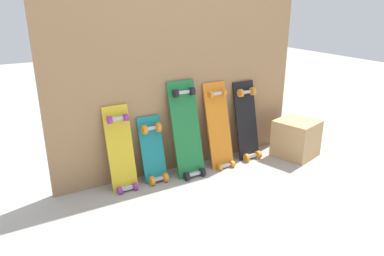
% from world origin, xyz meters
% --- Properties ---
extents(ground_plane, '(12.00, 12.00, 0.00)m').
position_xyz_m(ground_plane, '(0.00, 0.00, 0.00)').
color(ground_plane, '#9E9991').
extents(plywood_wall_panel, '(2.05, 0.04, 1.72)m').
position_xyz_m(plywood_wall_panel, '(0.00, 0.07, 0.86)').
color(plywood_wall_panel, '#99724C').
rests_on(plywood_wall_panel, ground).
extents(skateboard_yellow, '(0.18, 0.20, 0.67)m').
position_xyz_m(skateboard_yellow, '(-0.56, -0.04, 0.26)').
color(skateboard_yellow, gold).
rests_on(skateboard_yellow, ground).
extents(skateboard_teal, '(0.17, 0.21, 0.54)m').
position_xyz_m(skateboard_teal, '(-0.31, -0.04, 0.21)').
color(skateboard_teal, '#197A7F').
rests_on(skateboard_teal, ground).
extents(skateboard_green, '(0.23, 0.26, 0.78)m').
position_xyz_m(skateboard_green, '(-0.04, -0.07, 0.32)').
color(skateboard_green, '#1E7238').
rests_on(skateboard_green, ground).
extents(skateboard_orange, '(0.20, 0.24, 0.74)m').
position_xyz_m(skateboard_orange, '(0.26, -0.06, 0.30)').
color(skateboard_orange, orange).
rests_on(skateboard_orange, ground).
extents(skateboard_black, '(0.20, 0.22, 0.71)m').
position_xyz_m(skateboard_black, '(0.55, -0.05, 0.29)').
color(skateboard_black, black).
rests_on(skateboard_black, ground).
extents(wooden_crate, '(0.39, 0.39, 0.31)m').
position_xyz_m(wooden_crate, '(0.93, -0.25, 0.16)').
color(wooden_crate, tan).
rests_on(wooden_crate, ground).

